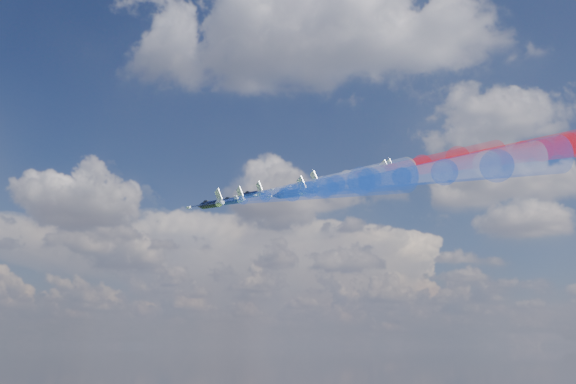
# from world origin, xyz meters

# --- Properties ---
(jet_lead) EXTENTS (17.73, 17.98, 8.45)m
(jet_lead) POSITION_xyz_m (-2.18, 6.33, 171.42)
(jet_lead) COLOR black
(trail_lead) EXTENTS (39.55, 44.19, 12.92)m
(trail_lead) POSITION_xyz_m (19.61, -18.23, 166.98)
(trail_lead) COLOR silver
(jet_inner_left) EXTENTS (17.73, 17.98, 8.45)m
(jet_inner_left) POSITION_xyz_m (-2.26, -10.78, 165.84)
(jet_inner_left) COLOR black
(trail_inner_left) EXTENTS (39.55, 44.19, 12.92)m
(trail_inner_left) POSITION_xyz_m (19.52, -35.34, 161.39)
(trail_inner_left) COLOR blue
(jet_inner_right) EXTENTS (17.73, 17.98, 8.45)m
(jet_inner_right) POSITION_xyz_m (12.35, 2.00, 172.13)
(jet_inner_right) COLOR black
(trail_inner_right) EXTENTS (39.55, 44.19, 12.92)m
(trail_inner_right) POSITION_xyz_m (34.14, -22.56, 167.68)
(trail_inner_right) COLOR red
(jet_outer_left) EXTENTS (17.73, 17.98, 8.45)m
(jet_outer_left) POSITION_xyz_m (-2.36, -25.58, 161.71)
(jet_outer_left) COLOR black
(trail_outer_left) EXTENTS (39.55, 44.19, 12.92)m
(trail_outer_left) POSITION_xyz_m (19.42, -50.14, 157.27)
(trail_outer_left) COLOR blue
(jet_center_third) EXTENTS (17.73, 17.98, 8.45)m
(jet_center_third) POSITION_xyz_m (15.25, -13.75, 166.59)
(jet_center_third) COLOR black
(trail_center_third) EXTENTS (39.55, 44.19, 12.92)m
(trail_center_third) POSITION_xyz_m (37.04, -38.31, 162.14)
(trail_center_third) COLOR silver
(jet_outer_right) EXTENTS (17.73, 17.98, 8.45)m
(jet_outer_right) POSITION_xyz_m (30.31, 1.01, 173.73)
(jet_outer_right) COLOR black
(trail_outer_right) EXTENTS (39.55, 44.19, 12.92)m
(trail_outer_right) POSITION_xyz_m (52.09, -23.55, 169.29)
(trail_outer_right) COLOR red
(jet_rear_left) EXTENTS (17.73, 17.98, 8.45)m
(jet_rear_left) POSITION_xyz_m (14.80, -28.68, 162.40)
(jet_rear_left) COLOR black
(trail_rear_left) EXTENTS (39.55, 44.19, 12.92)m
(trail_rear_left) POSITION_xyz_m (36.58, -53.24, 157.95)
(trail_rear_left) COLOR blue
(jet_rear_right) EXTENTS (17.73, 17.98, 8.45)m
(jet_rear_right) POSITION_xyz_m (29.87, -16.49, 168.25)
(jet_rear_right) COLOR black
(trail_rear_right) EXTENTS (39.55, 44.19, 12.92)m
(trail_rear_right) POSITION_xyz_m (51.65, -41.05, 163.81)
(trail_rear_right) COLOR red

